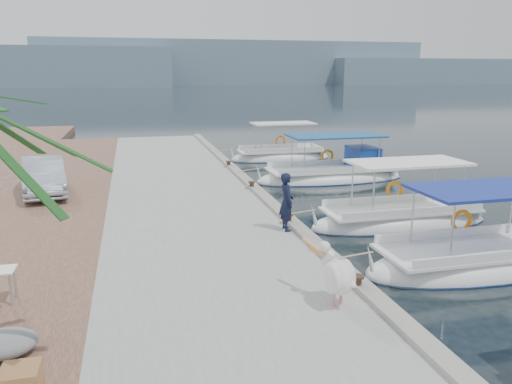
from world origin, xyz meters
TOP-DOWN VIEW (x-y plane):
  - ground at (0.00, 0.00)m, footprint 400.00×400.00m
  - concrete_quay at (-3.00, 5.00)m, footprint 6.00×40.00m
  - quay_curb at (-0.22, 5.00)m, footprint 0.44×40.00m
  - cobblestone_strip at (-8.00, 5.00)m, footprint 4.00×40.00m
  - distant_hills at (29.61, 201.49)m, footprint 330.00×60.00m
  - fishing_caique_b at (3.80, -2.02)m, footprint 6.43×2.40m
  - fishing_caique_c at (3.89, 2.06)m, footprint 6.60×2.19m
  - fishing_caique_d at (4.48, 9.57)m, footprint 7.56×2.57m
  - fishing_caique_e at (3.70, 15.90)m, footprint 6.22×2.18m
  - mooring_bollards at (-0.35, 1.50)m, footprint 0.28×20.28m
  - pelican at (-1.09, -4.04)m, footprint 0.85×1.60m
  - fisherman at (-0.60, 0.97)m, footprint 0.43×0.65m
  - parked_car at (-8.43, 7.74)m, footprint 2.19×4.51m
  - wooden_crate at (-6.78, -5.71)m, footprint 0.55×0.55m
  - tarp_bundle at (-7.30, -4.46)m, footprint 1.10×0.90m
  - folding_table at (-7.76, -2.32)m, footprint 0.55×0.55m

SIDE VIEW (x-z plane):
  - ground at x=0.00m, z-range 0.00..0.00m
  - fishing_caique_b at x=3.80m, z-range -1.29..1.54m
  - fishing_caique_c at x=3.89m, z-range -1.29..1.54m
  - fishing_caique_e at x=3.70m, z-range -1.29..1.54m
  - fishing_caique_d at x=4.48m, z-range -1.23..1.60m
  - concrete_quay at x=-3.00m, z-range 0.00..0.50m
  - cobblestone_strip at x=-8.00m, z-range 0.00..0.50m
  - quay_curb at x=-0.22m, z-range 0.50..0.62m
  - mooring_bollards at x=-0.35m, z-range 0.53..0.86m
  - tarp_bundle at x=-7.30m, z-range 0.50..0.90m
  - wooden_crate at x=-6.78m, z-range 0.50..0.94m
  - folding_table at x=-7.76m, z-range 0.66..1.39m
  - pelican at x=-1.09m, z-range 0.52..1.77m
  - parked_car at x=-8.43m, z-range 0.50..1.92m
  - fisherman at x=-0.60m, z-range 0.50..2.27m
  - distant_hills at x=29.61m, z-range -1.39..16.61m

